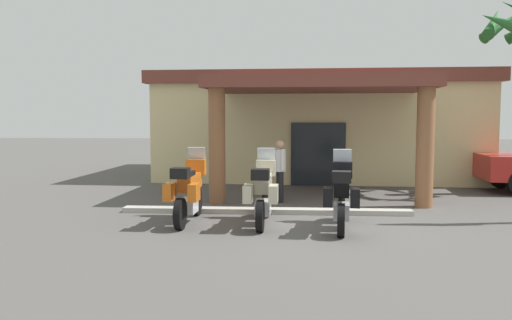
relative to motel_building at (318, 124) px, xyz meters
name	(u,v)px	position (x,y,z in m)	size (l,w,h in m)	color
ground_plane	(332,223)	(-0.16, -9.31, -1.99)	(80.00, 80.00, 0.00)	#514F4C
motel_building	(318,124)	(0.00, 0.00, 0.00)	(12.27, 11.76, 3.87)	beige
motorcycle_orange	(188,191)	(-3.30, -9.50, -1.29)	(0.72, 2.21, 1.61)	black
motorcycle_cream	(263,192)	(-1.66, -9.60, -1.29)	(0.71, 2.21, 1.61)	black
motorcycle_black	(342,195)	(-0.01, -9.93, -1.29)	(0.74, 2.21, 1.61)	black
pedestrian	(280,166)	(-1.36, -6.70, -1.01)	(0.32, 0.50, 1.69)	black
curb_strip	(266,211)	(-1.66, -8.33, -1.93)	(6.94, 0.36, 0.12)	#ADA89E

